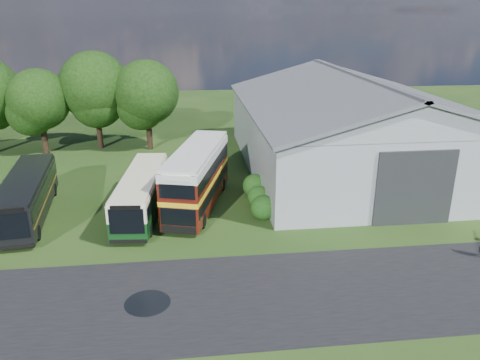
{
  "coord_description": "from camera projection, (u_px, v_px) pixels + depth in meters",
  "views": [
    {
      "loc": [
        0.67,
        -22.35,
        13.18
      ],
      "look_at": [
        4.26,
        8.0,
        2.06
      ],
      "focal_mm": 35.0,
      "sensor_mm": 36.0,
      "label": 1
    }
  ],
  "objects": [
    {
      "name": "puddle",
      "position": [
        148.0,
        303.0,
        22.33
      ],
      "size": [
        2.2,
        2.2,
        0.01
      ],
      "primitive_type": "cylinder",
      "color": "black",
      "rests_on": "ground"
    },
    {
      "name": "bus_maroon_double",
      "position": [
        197.0,
        178.0,
        32.65
      ],
      "size": [
        5.15,
        10.36,
        4.32
      ],
      "rotation": [
        0.0,
        0.0,
        -0.27
      ],
      "color": "black",
      "rests_on": "ground"
    },
    {
      "name": "tree_left_b",
      "position": [
        39.0,
        100.0,
        43.99
      ],
      "size": [
        5.78,
        5.78,
        8.16
      ],
      "color": "black",
      "rests_on": "ground"
    },
    {
      "name": "shrub_front",
      "position": [
        263.0,
        218.0,
        31.51
      ],
      "size": [
        1.7,
        1.7,
        1.7
      ],
      "primitive_type": "sphere",
      "color": "#194714",
      "rests_on": "ground"
    },
    {
      "name": "bus_dark_single",
      "position": [
        27.0,
        196.0,
        31.13
      ],
      "size": [
        3.62,
        10.77,
        2.91
      ],
      "rotation": [
        0.0,
        0.0,
        0.11
      ],
      "color": "black",
      "rests_on": "ground"
    },
    {
      "name": "shrub_back",
      "position": [
        255.0,
        196.0,
        35.25
      ],
      "size": [
        1.8,
        1.8,
        1.8
      ],
      "primitive_type": "sphere",
      "color": "#194714",
      "rests_on": "ground"
    },
    {
      "name": "storage_shed",
      "position": [
        352.0,
        121.0,
        40.44
      ],
      "size": [
        18.8,
        24.8,
        8.15
      ],
      "color": "gray",
      "rests_on": "ground"
    },
    {
      "name": "shrub_mid",
      "position": [
        259.0,
        206.0,
        33.38
      ],
      "size": [
        1.6,
        1.6,
        1.6
      ],
      "primitive_type": "sphere",
      "color": "#194714",
      "rests_on": "ground"
    },
    {
      "name": "tree_mid",
      "position": [
        95.0,
        87.0,
        45.44
      ],
      "size": [
        6.8,
        6.8,
        9.6
      ],
      "color": "black",
      "rests_on": "ground"
    },
    {
      "name": "bus_green_single",
      "position": [
        142.0,
        193.0,
        31.8
      ],
      "size": [
        3.28,
        10.34,
        2.8
      ],
      "rotation": [
        0.0,
        0.0,
        -0.09
      ],
      "color": "black",
      "rests_on": "ground"
    },
    {
      "name": "tree_right_a",
      "position": [
        146.0,
        92.0,
        45.23
      ],
      "size": [
        6.26,
        6.26,
        8.83
      ],
      "color": "black",
      "rests_on": "ground"
    },
    {
      "name": "asphalt_road",
      "position": [
        241.0,
        297.0,
        22.83
      ],
      "size": [
        60.0,
        8.0,
        0.02
      ],
      "primitive_type": "cube",
      "color": "black",
      "rests_on": "ground"
    },
    {
      "name": "ground",
      "position": [
        179.0,
        269.0,
        25.3
      ],
      "size": [
        120.0,
        120.0,
        0.0
      ],
      "primitive_type": "plane",
      "color": "#193611",
      "rests_on": "ground"
    }
  ]
}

